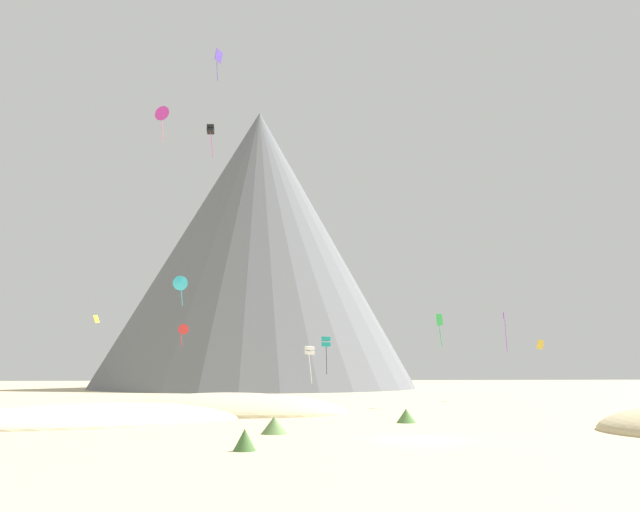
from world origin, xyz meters
TOP-DOWN VIEW (x-y plane):
  - ground_plane at (0.00, 0.00)m, footprint 400.00×400.00m
  - dune_foreground_right at (-11.26, 23.79)m, footprint 24.21×17.70m
  - dune_midground at (-21.25, 17.30)m, footprint 30.91×27.59m
  - bush_near_left at (-9.85, -3.92)m, footprint 1.20×1.20m
  - bush_ridge_crest at (-8.00, 4.15)m, footprint 2.16×2.16m
  - bush_mid_center at (-17.99, 18.00)m, footprint 3.40×3.40m
  - bush_far_left at (2.22, 11.23)m, footprint 1.90×1.90m
  - rock_massif at (-5.74, 105.93)m, footprint 87.40×87.40m
  - kite_yellow_low at (-24.82, 30.24)m, footprint 0.63×0.55m
  - kite_green_low at (11.40, 31.13)m, footprint 0.83×0.65m
  - kite_indigo_high at (-13.71, 36.69)m, footprint 0.97×1.04m
  - kite_white_low at (-1.65, 43.18)m, footprint 1.23×1.26m
  - kite_gold_low at (25.12, 35.75)m, footprint 0.95×0.22m
  - kite_cyan_mid at (-19.44, 59.26)m, footprint 2.23×0.74m
  - kite_teal_low at (2.23, 57.11)m, footprint 1.48×1.47m
  - kite_black_high at (-15.53, 55.99)m, footprint 1.14×1.23m
  - kite_magenta_high at (-20.95, 42.70)m, footprint 2.04×1.15m
  - kite_violet_low at (24.64, 44.69)m, footprint 0.51×1.04m
  - kite_red_low at (-18.08, 52.12)m, footprint 1.40×0.37m

SIDE VIEW (x-z plane):
  - ground_plane at x=0.00m, z-range 0.00..0.00m
  - dune_foreground_right at x=-11.26m, z-range -1.82..1.82m
  - dune_midground at x=-21.25m, z-range -1.24..1.24m
  - bush_mid_center at x=-17.99m, z-range 0.00..0.79m
  - bush_far_left at x=2.22m, z-range 0.00..1.04m
  - bush_ridge_crest at x=-8.00m, z-range 0.00..1.05m
  - bush_near_left at x=-9.85m, z-range 0.00..1.06m
  - kite_white_low at x=-1.65m, z-range 3.89..8.56m
  - kite_gold_low at x=25.12m, z-range 6.25..7.45m
  - kite_teal_low at x=2.23m, z-range 5.21..10.70m
  - kite_green_low at x=11.40m, z-range 7.10..10.72m
  - kite_yellow_low at x=-24.82m, z-range 8.54..9.40m
  - kite_red_low at x=-18.08m, z-range 7.81..10.84m
  - kite_violet_low at x=24.64m, z-range 7.50..12.83m
  - kite_cyan_mid at x=-19.44m, z-range 14.37..18.88m
  - rock_massif at x=-5.74m, z-range -2.08..61.75m
  - kite_magenta_high at x=-20.95m, z-range 34.00..38.88m
  - kite_black_high at x=-15.53m, z-range 37.21..42.35m
  - kite_indigo_high at x=-13.71m, z-range 39.44..43.66m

